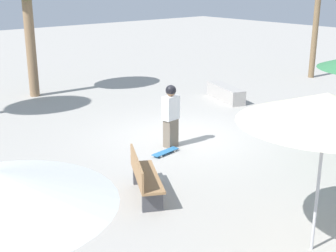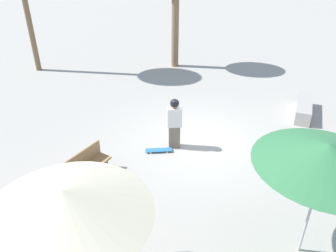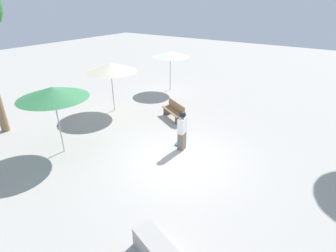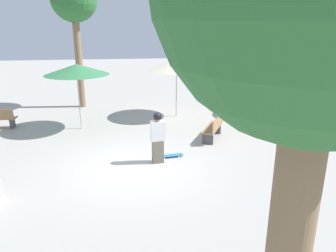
# 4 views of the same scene
# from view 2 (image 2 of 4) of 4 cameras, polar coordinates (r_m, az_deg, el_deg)

# --- Properties ---
(ground_plane) EXTENTS (60.00, 60.00, 0.00)m
(ground_plane) POSITION_cam_2_polar(r_m,az_deg,el_deg) (10.48, 5.45, -2.80)
(ground_plane) COLOR #ADA8A0
(skater_main) EXTENTS (0.46, 0.29, 1.62)m
(skater_main) POSITION_cam_2_polar(r_m,az_deg,el_deg) (9.78, 1.13, 0.74)
(skater_main) COLOR #726656
(skater_main) RESTS_ON ground_plane
(skateboard) EXTENTS (0.82, 0.31, 0.07)m
(skateboard) POSITION_cam_2_polar(r_m,az_deg,el_deg) (9.96, -1.62, -4.21)
(skateboard) COLOR teal
(skateboard) RESTS_ON ground_plane
(concrete_ledge) EXTENTS (1.10, 2.01, 0.51)m
(concrete_ledge) POSITION_cam_2_polar(r_m,az_deg,el_deg) (12.93, 22.56, 2.88)
(concrete_ledge) COLOR #A8A39E
(concrete_ledge) RESTS_ON ground_plane
(bench_near) EXTENTS (1.15, 1.62, 0.85)m
(bench_near) POSITION_cam_2_polar(r_m,az_deg,el_deg) (8.86, -14.54, -7.31)
(bench_near) COLOR #47474C
(bench_near) RESTS_ON ground_plane
(shade_umbrella_cream) EXTENTS (2.63, 2.63, 2.58)m
(shade_umbrella_cream) POSITION_cam_2_polar(r_m,az_deg,el_deg) (5.06, -17.68, -12.63)
(shade_umbrella_cream) COLOR #B7B7BC
(shade_umbrella_cream) RESTS_ON ground_plane
(shade_umbrella_green) EXTENTS (2.51, 2.51, 2.63)m
(shade_umbrella_green) POSITION_cam_2_polar(r_m,az_deg,el_deg) (6.26, 25.90, -4.52)
(shade_umbrella_green) COLOR #B7B7BC
(shade_umbrella_green) RESTS_ON ground_plane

